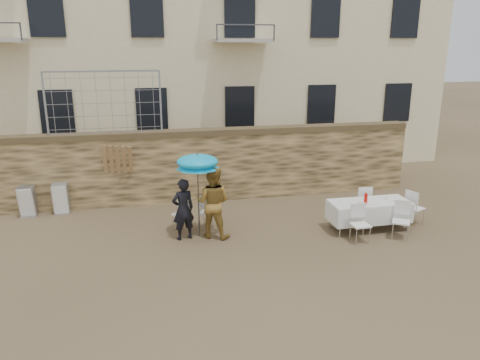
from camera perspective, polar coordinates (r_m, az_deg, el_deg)
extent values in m
plane|color=brown|center=(10.38, 0.35, -10.95)|extent=(80.00, 80.00, 0.00)
cube|color=olive|center=(14.61, -3.80, 1.80)|extent=(13.00, 0.50, 2.20)
imported|color=black|center=(11.73, -6.95, -3.57)|extent=(0.66, 0.53, 1.58)
imported|color=gold|center=(11.77, -3.33, -2.74)|extent=(1.11, 1.03, 1.84)
cylinder|color=#3F3F44|center=(11.82, -5.08, -2.78)|extent=(0.03, 0.03, 1.80)
cone|color=#09A5DA|center=(11.53, -5.20, 1.96)|extent=(1.07, 1.07, 0.22)
cube|color=silver|center=(12.73, 15.53, -2.63)|extent=(2.10, 0.85, 0.05)
cylinder|color=silver|center=(12.17, 12.13, -5.18)|extent=(0.04, 0.04, 0.74)
cylinder|color=silver|center=(13.03, 19.82, -4.35)|extent=(0.04, 0.04, 0.74)
cylinder|color=silver|center=(12.76, 10.90, -4.09)|extent=(0.04, 0.04, 0.74)
cylinder|color=silver|center=(13.59, 18.33, -3.37)|extent=(0.04, 0.04, 0.74)
cylinder|color=red|center=(12.47, 15.08, -2.25)|extent=(0.09, 0.09, 0.26)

